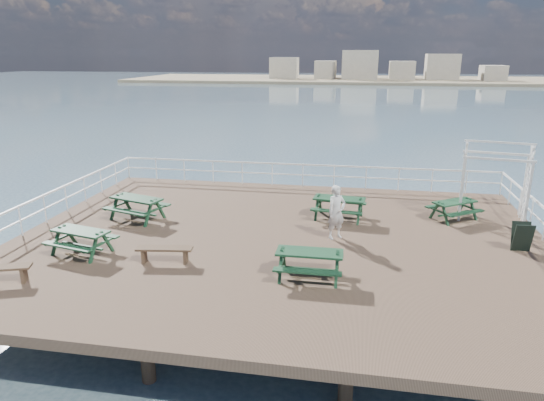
{
  "coord_description": "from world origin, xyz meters",
  "views": [
    {
      "loc": [
        2.48,
        -15.37,
        6.1
      ],
      "look_at": [
        -0.4,
        0.74,
        1.1
      ],
      "focal_mm": 32.0,
      "sensor_mm": 36.0,
      "label": 1
    }
  ],
  "objects": [
    {
      "name": "flat_bench_near",
      "position": [
        -3.1,
        -2.62,
        0.36
      ],
      "size": [
        1.73,
        0.65,
        0.49
      ],
      "rotation": [
        0.0,
        0.0,
        0.15
      ],
      "color": "brown",
      "rests_on": "ground"
    },
    {
      "name": "picnic_table_e",
      "position": [
        1.32,
        -2.88,
        0.58
      ],
      "size": [
        1.87,
        1.51,
        0.91
      ],
      "rotation": [
        0.0,
        0.0,
        0.0
      ],
      "color": "#12331F",
      "rests_on": "ground"
    },
    {
      "name": "railing",
      "position": [
        -0.07,
        2.57,
        0.87
      ],
      "size": [
        17.77,
        13.76,
        1.1
      ],
      "color": "white",
      "rests_on": "ground"
    },
    {
      "name": "picnic_table_a",
      "position": [
        -5.66,
        1.0,
        0.62
      ],
      "size": [
        2.38,
        2.12,
        0.97
      ],
      "rotation": [
        0.0,
        0.0,
        -0.29
      ],
      "color": "#12331F",
      "rests_on": "ground"
    },
    {
      "name": "picnic_table_c",
      "position": [
        6.23,
        3.09,
        0.53
      ],
      "size": [
        2.16,
        2.08,
        0.82
      ],
      "rotation": [
        0.0,
        0.0,
        0.61
      ],
      "color": "#12331F",
      "rests_on": "ground"
    },
    {
      "name": "sandwich_board",
      "position": [
        7.8,
        0.23,
        0.47
      ],
      "size": [
        0.6,
        0.46,
        0.96
      ],
      "rotation": [
        0.0,
        0.0,
        0.05
      ],
      "color": "black",
      "rests_on": "ground"
    },
    {
      "name": "picnic_table_b",
      "position": [
        1.91,
        2.43,
        0.6
      ],
      "size": [
        2.09,
        1.76,
        0.93
      ],
      "rotation": [
        0.0,
        0.0,
        -0.12
      ],
      "color": "#12331F",
      "rests_on": "ground"
    },
    {
      "name": "person",
      "position": [
        1.89,
        0.34,
        0.93
      ],
      "size": [
        0.81,
        0.76,
        1.86
      ],
      "primitive_type": "imported",
      "rotation": [
        0.0,
        0.0,
        0.64
      ],
      "color": "silver",
      "rests_on": "ground"
    },
    {
      "name": "picnic_table_d",
      "position": [
        -5.94,
        -2.41,
        0.57
      ],
      "size": [
        2.1,
        1.83,
        0.89
      ],
      "rotation": [
        0.0,
        0.0,
        -0.22
      ],
      "color": "#12331F",
      "rests_on": "ground"
    },
    {
      "name": "sea_backdrop",
      "position": [
        12.54,
        134.07,
        -0.51
      ],
      "size": [
        300.0,
        300.0,
        9.2
      ],
      "color": "#425B6F",
      "rests_on": "ground"
    },
    {
      "name": "trellis_arbor",
      "position": [
        7.6,
        3.34,
        1.33
      ],
      "size": [
        2.61,
        1.71,
        3.0
      ],
      "rotation": [
        0.0,
        0.0,
        -0.19
      ],
      "color": "white",
      "rests_on": "ground"
    },
    {
      "name": "ground",
      "position": [
        0.0,
        0.0,
        -0.15
      ],
      "size": [
        18.0,
        14.0,
        0.3
      ],
      "primitive_type": "cube",
      "color": "brown",
      "rests_on": "ground"
    }
  ]
}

